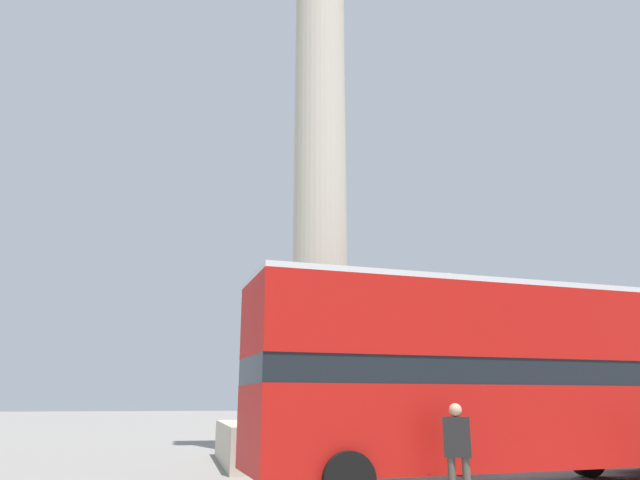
{
  "coord_description": "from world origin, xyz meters",
  "views": [
    {
      "loc": [
        -4.51,
        -18.7,
        1.86
      ],
      "look_at": [
        0.0,
        0.0,
        7.3
      ],
      "focal_mm": 32.0,
      "sensor_mm": 36.0,
      "label": 1
    }
  ],
  "objects_px": {
    "bus_b": "(482,374)",
    "monument_column": "(320,231)",
    "street_lamp": "(454,362)",
    "pedestrian_by_plinth": "(458,448)",
    "equestrian_statue": "(592,410)"
  },
  "relations": [
    {
      "from": "monument_column",
      "to": "equestrian_statue",
      "type": "xyz_separation_m",
      "value": [
        12.59,
        3.03,
        -6.13
      ]
    },
    {
      "from": "bus_b",
      "to": "monument_column",
      "type": "bearing_deg",
      "value": 104.26
    },
    {
      "from": "monument_column",
      "to": "pedestrian_by_plinth",
      "type": "bearing_deg",
      "value": -86.85
    },
    {
      "from": "bus_b",
      "to": "street_lamp",
      "type": "relative_size",
      "value": 2.02
    },
    {
      "from": "monument_column",
      "to": "pedestrian_by_plinth",
      "type": "distance_m",
      "value": 10.89
    },
    {
      "from": "bus_b",
      "to": "pedestrian_by_plinth",
      "type": "bearing_deg",
      "value": -134.47
    },
    {
      "from": "monument_column",
      "to": "street_lamp",
      "type": "relative_size",
      "value": 4.64
    },
    {
      "from": "monument_column",
      "to": "equestrian_statue",
      "type": "height_order",
      "value": "monument_column"
    },
    {
      "from": "monument_column",
      "to": "street_lamp",
      "type": "bearing_deg",
      "value": -55.89
    },
    {
      "from": "bus_b",
      "to": "street_lamp",
      "type": "bearing_deg",
      "value": 72.74
    },
    {
      "from": "bus_b",
      "to": "equestrian_statue",
      "type": "relative_size",
      "value": 1.92
    },
    {
      "from": "equestrian_statue",
      "to": "street_lamp",
      "type": "bearing_deg",
      "value": -145.97
    },
    {
      "from": "monument_column",
      "to": "bus_b",
      "type": "relative_size",
      "value": 2.3
    },
    {
      "from": "monument_column",
      "to": "equestrian_statue",
      "type": "bearing_deg",
      "value": 13.52
    },
    {
      "from": "monument_column",
      "to": "bus_b",
      "type": "xyz_separation_m",
      "value": [
        2.2,
        -6.63,
        -5.19
      ]
    }
  ]
}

